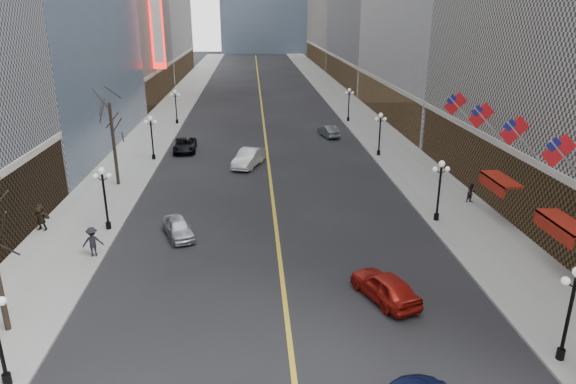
{
  "coord_description": "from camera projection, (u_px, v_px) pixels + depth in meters",
  "views": [
    {
      "loc": [
        -1.49,
        -4.01,
        14.65
      ],
      "look_at": [
        -0.14,
        15.42,
        7.76
      ],
      "focal_mm": 32.0,
      "sensor_mm": 36.0,
      "label": 1
    }
  ],
  "objects": [
    {
      "name": "theatre_marquee",
      "position": [
        157.0,
        29.0,
        78.95
      ],
      "size": [
        2.0,
        0.55,
        12.0
      ],
      "color": "red",
      "rests_on": "ground"
    },
    {
      "name": "flag_4",
      "position": [
        483.0,
        118.0,
        37.42
      ],
      "size": [
        2.87,
        0.12,
        2.87
      ],
      "color": "#B2B2B7",
      "rests_on": "ground"
    },
    {
      "name": "tree_west_far",
      "position": [
        111.0,
        116.0,
        43.41
      ],
      "size": [
        3.6,
        3.6,
        7.92
      ],
      "color": "#2D231C",
      "rests_on": "sidewalk_west"
    },
    {
      "name": "sidewalk_west",
      "position": [
        166.0,
        118.0,
        73.64
      ],
      "size": [
        6.0,
        230.0,
        0.15
      ],
      "primitive_type": "cube",
      "color": "gray",
      "rests_on": "ground"
    },
    {
      "name": "car_nb_mid",
      "position": [
        248.0,
        158.0,
        50.9
      ],
      "size": [
        3.5,
        5.5,
        1.71
      ],
      "primitive_type": "imported",
      "rotation": [
        0.0,
        0.0,
        -0.35
      ],
      "color": "silver",
      "rests_on": "ground"
    },
    {
      "name": "ped_west_far",
      "position": [
        40.0,
        217.0,
        35.65
      ],
      "size": [
        1.86,
        1.09,
        1.94
      ],
      "primitive_type": "imported",
      "rotation": [
        0.0,
        0.0,
        -0.34
      ],
      "color": "black",
      "rests_on": "sidewalk_west"
    },
    {
      "name": "car_nb_far",
      "position": [
        185.0,
        145.0,
        56.36
      ],
      "size": [
        2.62,
        5.25,
        1.43
      ],
      "primitive_type": "imported",
      "rotation": [
        0.0,
        0.0,
        0.05
      ],
      "color": "black",
      "rests_on": "ground"
    },
    {
      "name": "streetlamp_west_3",
      "position": [
        176.0,
        103.0,
        69.08
      ],
      "size": [
        1.26,
        0.44,
        4.52
      ],
      "color": "black",
      "rests_on": "sidewalk_west"
    },
    {
      "name": "awning_b",
      "position": [
        562.0,
        224.0,
        29.47
      ],
      "size": [
        1.4,
        4.0,
        0.93
      ],
      "color": "maroon",
      "rests_on": "ground"
    },
    {
      "name": "flag_2",
      "position": [
        561.0,
        154.0,
        28.01
      ],
      "size": [
        2.87,
        0.12,
        2.87
      ],
      "color": "#B2B2B7",
      "rests_on": "ground"
    },
    {
      "name": "flag_5",
      "position": [
        457.0,
        106.0,
        42.12
      ],
      "size": [
        2.87,
        0.12,
        2.87
      ],
      "color": "#B2B2B7",
      "rests_on": "ground"
    },
    {
      "name": "lane_line",
      "position": [
        262.0,
        105.0,
        83.98
      ],
      "size": [
        0.25,
        200.0,
        0.02
      ],
      "primitive_type": "cube",
      "color": "gold",
      "rests_on": "ground"
    },
    {
      "name": "awning_c",
      "position": [
        498.0,
        181.0,
        36.99
      ],
      "size": [
        1.4,
        4.0,
        0.93
      ],
      "color": "maroon",
      "rests_on": "ground"
    },
    {
      "name": "ped_west_walk",
      "position": [
        93.0,
        242.0,
        31.85
      ],
      "size": [
        1.32,
        0.75,
        1.93
      ],
      "primitive_type": "imported",
      "rotation": [
        0.0,
        0.0,
        3.34
      ],
      "color": "black",
      "rests_on": "sidewalk_west"
    },
    {
      "name": "car_nb_near",
      "position": [
        178.0,
        228.0,
        34.99
      ],
      "size": [
        2.89,
        4.24,
        1.34
      ],
      "primitive_type": "imported",
      "rotation": [
        0.0,
        0.0,
        0.37
      ],
      "color": "#B2B4BB",
      "rests_on": "ground"
    },
    {
      "name": "streetlamp_west_1",
      "position": [
        104.0,
        192.0,
        35.23
      ],
      "size": [
        1.26,
        0.44,
        4.52
      ],
      "color": "black",
      "rests_on": "sidewalk_west"
    },
    {
      "name": "sidewalk_east",
      "position": [
        358.0,
        116.0,
        75.47
      ],
      "size": [
        6.0,
        230.0,
        0.15
      ],
      "primitive_type": "cube",
      "color": "gray",
      "rests_on": "ground"
    },
    {
      "name": "streetlamp_east_2",
      "position": [
        380.0,
        130.0,
        53.7
      ],
      "size": [
        1.26,
        0.44,
        4.52
      ],
      "color": "black",
      "rests_on": "sidewalk_east"
    },
    {
      "name": "streetlamp_east_1",
      "position": [
        440.0,
        184.0,
        36.77
      ],
      "size": [
        1.26,
        0.44,
        4.52
      ],
      "color": "black",
      "rests_on": "sidewalk_east"
    },
    {
      "name": "streetlamp_west_2",
      "position": [
        152.0,
        133.0,
        52.15
      ],
      "size": [
        1.26,
        0.44,
        4.52
      ],
      "color": "black",
      "rests_on": "sidewalk_west"
    },
    {
      "name": "ped_east_walk",
      "position": [
        471.0,
        193.0,
        40.87
      ],
      "size": [
        0.86,
        0.61,
        1.59
      ],
      "primitive_type": "imported",
      "rotation": [
        0.0,
        0.0,
        0.26
      ],
      "color": "black",
      "rests_on": "sidewalk_east"
    },
    {
      "name": "car_sb_mid",
      "position": [
        385.0,
        286.0,
        27.32
      ],
      "size": [
        3.45,
        4.97,
        1.57
      ],
      "primitive_type": "imported",
      "rotation": [
        0.0,
        0.0,
        3.53
      ],
      "color": "maroon",
      "rests_on": "ground"
    },
    {
      "name": "car_sb_far",
      "position": [
        328.0,
        131.0,
        62.99
      ],
      "size": [
        2.41,
        4.5,
        1.41
      ],
      "primitive_type": "imported",
      "rotation": [
        0.0,
        0.0,
        3.37
      ],
      "color": "#545A5C",
      "rests_on": "ground"
    },
    {
      "name": "streetlamp_east_3",
      "position": [
        349.0,
        101.0,
        70.63
      ],
      "size": [
        1.26,
        0.44,
        4.52
      ],
      "color": "black",
      "rests_on": "sidewalk_east"
    },
    {
      "name": "streetlamp_east_0",
      "position": [
        571.0,
        305.0,
        21.72
      ],
      "size": [
        1.26,
        0.44,
        4.52
      ],
      "color": "black",
      "rests_on": "sidewalk_east"
    },
    {
      "name": "flag_3",
      "position": [
        517.0,
        133.0,
        32.72
      ],
      "size": [
        2.87,
        0.12,
        2.87
      ],
      "color": "#B2B2B7",
      "rests_on": "ground"
    }
  ]
}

